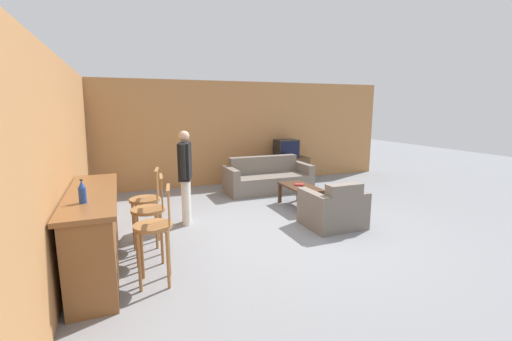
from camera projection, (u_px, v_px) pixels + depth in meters
ground_plane at (287, 230)px, 5.55m from camera, size 24.00×24.00×0.00m
wall_back at (222, 134)px, 8.67m from camera, size 9.40×0.08×2.60m
wall_left at (73, 150)px, 5.39m from camera, size 0.08×8.68×2.60m
bar_counter at (95, 231)px, 4.12m from camera, size 0.55×2.21×0.99m
bar_chair_near at (155, 232)px, 3.78m from camera, size 0.49×0.49×1.11m
bar_chair_mid at (150, 216)px, 4.37m from camera, size 0.46×0.46×1.11m
bar_chair_far at (146, 205)px, 4.85m from camera, size 0.49×0.49×1.11m
couch_far at (268, 179)px, 8.07m from camera, size 2.01×0.85×0.80m
armchair_near at (334, 210)px, 5.68m from camera, size 0.91×0.81×0.78m
coffee_table at (300, 189)px, 6.74m from camera, size 0.52×1.02×0.44m
tv_unit at (286, 170)px, 9.10m from camera, size 1.18×0.50×0.64m
tv at (286, 149)px, 8.99m from camera, size 0.57×0.44×0.48m
bottle at (82, 192)px, 3.53m from camera, size 0.08×0.08×0.25m
book_on_table at (299, 185)px, 6.79m from camera, size 0.22×0.21×0.03m
person_by_window at (185, 172)px, 5.71m from camera, size 0.30×0.56×1.59m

